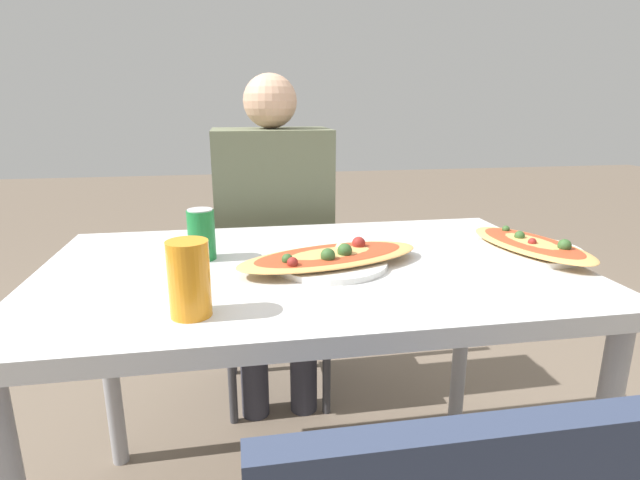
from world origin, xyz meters
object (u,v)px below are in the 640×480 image
object	(u,v)px
chair_far_seated	(272,265)
person_seated	(273,220)
dining_table	(311,294)
pizza_second	(531,246)
pizza_main	(331,258)
soda_can	(201,234)
drink_glass	(189,279)

from	to	relation	value
chair_far_seated	person_seated	xyz separation A→B (m)	(-0.00, -0.11, 0.20)
dining_table	pizza_second	xyz separation A→B (m)	(0.57, -0.01, 0.10)
person_seated	pizza_main	distance (m)	0.64
person_seated	pizza_second	size ratio (longest dim) A/B	3.00
person_seated	soda_can	size ratio (longest dim) A/B	9.71
soda_can	chair_far_seated	bearing A→B (deg)	71.26
chair_far_seated	pizza_second	xyz separation A→B (m)	(0.61, -0.73, 0.25)
soda_can	drink_glass	xyz separation A→B (m)	(-0.00, -0.34, 0.01)
person_seated	drink_glass	distance (m)	0.89
chair_far_seated	pizza_main	bearing A→B (deg)	96.50
dining_table	pizza_main	distance (m)	0.11
dining_table	chair_far_seated	bearing A→B (deg)	93.24
dining_table	pizza_second	distance (m)	0.58
dining_table	pizza_second	size ratio (longest dim) A/B	3.11
dining_table	person_seated	bearing A→B (deg)	93.84
soda_can	drink_glass	bearing A→B (deg)	-90.33
soda_can	drink_glass	size ratio (longest dim) A/B	0.89
soda_can	pizza_main	bearing A→B (deg)	-20.00
dining_table	soda_can	xyz separation A→B (m)	(-0.26, 0.08, 0.14)
soda_can	drink_glass	world-z (taller)	drink_glass
chair_far_seated	drink_glass	distance (m)	1.04
person_seated	dining_table	bearing A→B (deg)	93.84
dining_table	soda_can	bearing A→B (deg)	161.93
pizza_main	soda_can	xyz separation A→B (m)	(-0.30, 0.11, 0.04)
soda_can	pizza_second	size ratio (longest dim) A/B	0.31
chair_far_seated	pizza_main	world-z (taller)	chair_far_seated
chair_far_seated	pizza_second	bearing A→B (deg)	129.84
pizza_main	chair_far_seated	bearing A→B (deg)	96.50
dining_table	pizza_main	size ratio (longest dim) A/B	2.58
dining_table	drink_glass	xyz separation A→B (m)	(-0.26, -0.26, 0.15)
pizza_main	soda_can	size ratio (longest dim) A/B	3.90
person_seated	drink_glass	size ratio (longest dim) A/B	8.68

